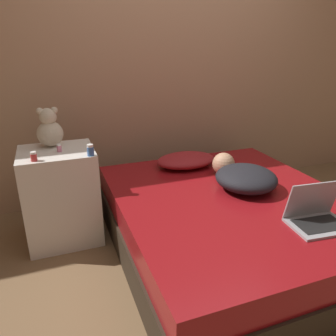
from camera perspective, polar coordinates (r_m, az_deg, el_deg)
The scene contains 12 objects.
ground_plane at distance 2.55m, azimuth 10.31°, elevation -13.62°, with size 12.00×12.00×0.00m, color brown.
wall_back at distance 3.17m, azimuth 0.52°, elevation 18.68°, with size 8.00×0.06×2.60m.
bed at distance 2.43m, azimuth 10.64°, elevation -9.46°, with size 1.57×1.82×0.43m.
nightstand at distance 2.59m, azimuth -18.05°, elevation -4.59°, with size 0.52×0.47×0.71m.
pillow at distance 2.81m, azimuth 3.15°, elevation 1.38°, with size 0.52×0.35×0.11m.
person_lying at distance 2.47m, azimuth 12.90°, elevation -1.35°, with size 0.46×0.63×0.18m.
laptop at distance 2.12m, azimuth 24.48°, elevation -7.52°, with size 0.36×0.28×0.25m.
teddy_bear at distance 2.55m, azimuth -19.93°, elevation 6.31°, with size 0.19×0.19×0.29m.
bottle_pink at distance 2.42m, azimuth -18.42°, elevation 3.35°, with size 0.03×0.03×0.06m.
bottle_red at distance 2.29m, azimuth -22.35°, elevation 1.85°, with size 0.04×0.04×0.06m.
bottle_blue at distance 2.27m, azimuth -13.36°, elevation 3.03°, with size 0.05×0.05×0.08m.
book at distance 2.39m, azimuth 22.85°, elevation -5.21°, with size 0.22×0.21×0.02m.
Camera 1 is at (-1.13, -1.77, 1.44)m, focal length 35.00 mm.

